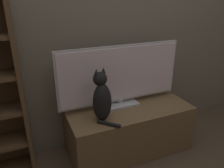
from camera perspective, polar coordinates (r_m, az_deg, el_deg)
wall_back at (r=2.01m, az=0.92°, el=20.03°), size 4.80×0.05×2.60m
tv_stand at (r=2.09m, az=4.22°, el=-11.42°), size 1.11×0.52×0.44m
tv at (r=1.91m, az=2.26°, el=2.14°), size 1.13×0.18×0.55m
cat at (r=1.70m, az=-2.70°, el=-3.86°), size 0.18×0.26×0.43m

